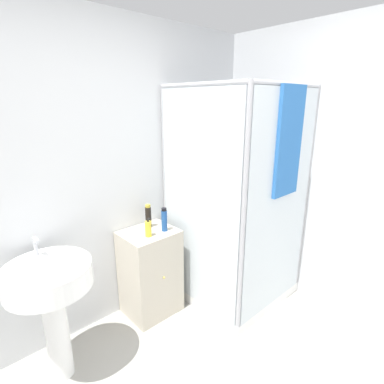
{
  "coord_description": "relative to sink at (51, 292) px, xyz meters",
  "views": [
    {
      "loc": [
        -0.91,
        -0.5,
        1.85
      ],
      "look_at": [
        0.56,
        1.09,
        1.19
      ],
      "focal_mm": 28.0,
      "sensor_mm": 36.0,
      "label": 1
    }
  ],
  "objects": [
    {
      "name": "wall_back",
      "position": [
        0.46,
        0.36,
        0.58
      ],
      "size": [
        6.4,
        0.06,
        2.5
      ],
      "primitive_type": "cube",
      "color": "silver",
      "rests_on": "ground_plane"
    },
    {
      "name": "shower_enclosure",
      "position": [
        1.59,
        -0.24,
        -0.14
      ],
      "size": [
        0.96,
        0.99,
        1.99
      ],
      "color": "white",
      "rests_on": "ground_plane"
    },
    {
      "name": "vanity_cabinet",
      "position": [
        0.86,
        0.13,
        -0.27
      ],
      "size": [
        0.46,
        0.41,
        0.79
      ],
      "color": "beige",
      "rests_on": "ground_plane"
    },
    {
      "name": "sink",
      "position": [
        0.0,
        0.0,
        0.0
      ],
      "size": [
        0.54,
        0.54,
        0.99
      ],
      "color": "white",
      "rests_on": "ground_plane"
    },
    {
      "name": "soap_dispenser",
      "position": [
        0.81,
        0.05,
        0.19
      ],
      "size": [
        0.05,
        0.05,
        0.16
      ],
      "color": "yellow",
      "rests_on": "vanity_cabinet"
    },
    {
      "name": "shampoo_bottle_tall_black",
      "position": [
        0.92,
        0.21,
        0.22
      ],
      "size": [
        0.05,
        0.05,
        0.21
      ],
      "color": "black",
      "rests_on": "vanity_cabinet"
    },
    {
      "name": "shampoo_bottle_blue",
      "position": [
        0.97,
        0.05,
        0.22
      ],
      "size": [
        0.05,
        0.05,
        0.21
      ],
      "color": "#1E4C93",
      "rests_on": "vanity_cabinet"
    }
  ]
}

